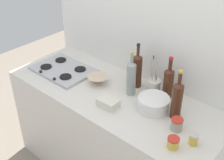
% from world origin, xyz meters
% --- Properties ---
extents(counter_block, '(1.80, 0.70, 0.90)m').
position_xyz_m(counter_block, '(0.00, 0.00, 0.45)').
color(counter_block, silver).
rests_on(counter_block, ground).
extents(backsplash_panel, '(1.90, 0.06, 2.32)m').
position_xyz_m(backsplash_panel, '(0.00, 0.38, 1.16)').
color(backsplash_panel, white).
rests_on(backsplash_panel, ground).
extents(stovetop_hob, '(0.52, 0.37, 0.04)m').
position_xyz_m(stovetop_hob, '(-0.55, -0.02, 0.91)').
color(stovetop_hob, '#B2B2B7').
rests_on(stovetop_hob, counter_block).
extents(plate_stack, '(0.23, 0.23, 0.10)m').
position_xyz_m(plate_stack, '(0.36, 0.04, 0.95)').
color(plate_stack, white).
rests_on(plate_stack, counter_block).
extents(wine_bottle_leftmost, '(0.07, 0.07, 0.36)m').
position_xyz_m(wine_bottle_leftmost, '(0.11, 0.09, 1.04)').
color(wine_bottle_leftmost, gray).
rests_on(wine_bottle_leftmost, counter_block).
extents(wine_bottle_mid_left, '(0.07, 0.07, 0.37)m').
position_xyz_m(wine_bottle_mid_left, '(0.52, 0.07, 1.05)').
color(wine_bottle_mid_left, '#472314').
rests_on(wine_bottle_mid_left, counter_block).
extents(wine_bottle_mid_right, '(0.08, 0.08, 0.34)m').
position_xyz_m(wine_bottle_mid_right, '(0.35, 0.24, 1.03)').
color(wine_bottle_mid_right, '#472314').
rests_on(wine_bottle_mid_right, counter_block).
extents(wine_bottle_rightmost, '(0.08, 0.08, 0.37)m').
position_xyz_m(wine_bottle_rightmost, '(0.08, 0.21, 1.05)').
color(wine_bottle_rightmost, '#472314').
rests_on(wine_bottle_rightmost, counter_block).
extents(mixing_bowl, '(0.17, 0.17, 0.07)m').
position_xyz_m(mixing_bowl, '(-0.18, 0.03, 0.94)').
color(mixing_bowl, beige).
rests_on(mixing_bowl, counter_block).
extents(butter_dish, '(0.16, 0.11, 0.06)m').
position_xyz_m(butter_dish, '(0.09, -0.15, 0.93)').
color(butter_dish, silver).
rests_on(butter_dish, counter_block).
extents(utensil_crock, '(0.10, 0.10, 0.31)m').
position_xyz_m(utensil_crock, '(0.23, 0.23, 0.96)').
color(utensil_crock, silver).
rests_on(utensil_crock, counter_block).
extents(condiment_jar_front, '(0.06, 0.06, 0.08)m').
position_xyz_m(condiment_jar_front, '(0.75, -0.09, 0.94)').
color(condiment_jar_front, gold).
rests_on(condiment_jar_front, counter_block).
extents(condiment_jar_rear, '(0.07, 0.07, 0.07)m').
position_xyz_m(condiment_jar_rear, '(0.67, -0.20, 0.94)').
color(condiment_jar_rear, gold).
rests_on(condiment_jar_rear, counter_block).
extents(condiment_jar_spare, '(0.08, 0.08, 0.09)m').
position_xyz_m(condiment_jar_spare, '(0.60, -0.04, 0.94)').
color(condiment_jar_spare, '#9E998C').
rests_on(condiment_jar_spare, counter_block).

